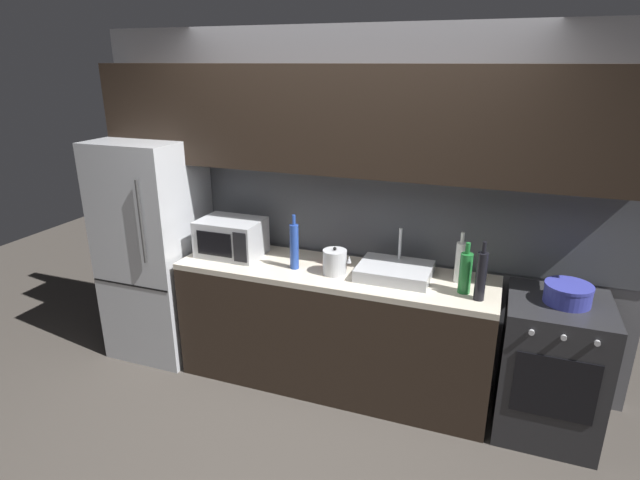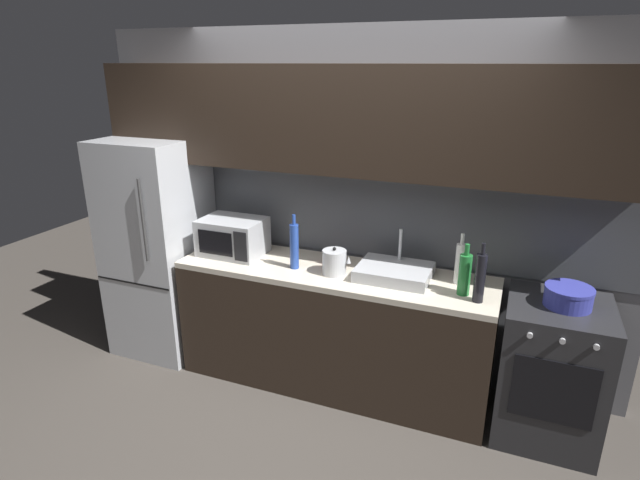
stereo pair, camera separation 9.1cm
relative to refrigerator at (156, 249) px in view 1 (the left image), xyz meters
The scene contains 14 objects.
ground_plane 1.94m from the refrigerator, 31.20° to the right, with size 10.00×10.00×0.00m, color #3D3833.
back_wall 1.66m from the refrigerator, 11.34° to the left, with size 3.95×0.44×2.50m.
counter_run 1.54m from the refrigerator, ahead, with size 2.21×0.60×0.90m.
refrigerator is the anchor object (origin of this frame).
oven_range 2.96m from the refrigerator, ahead, with size 0.60×0.62×0.90m.
microwave 0.70m from the refrigerator, ahead, with size 0.46×0.35×0.27m.
sink_basin 1.91m from the refrigerator, ahead, with size 0.48×0.38×0.30m.
kettle 1.52m from the refrigerator, ahead, with size 0.20×0.16×0.19m.
wine_bottle_green 2.37m from the refrigerator, ahead, with size 0.08×0.08×0.33m.
wine_bottle_blue 1.24m from the refrigerator, ahead, with size 0.06×0.06×0.39m.
wine_bottle_dark 2.47m from the refrigerator, ahead, with size 0.06×0.06×0.37m.
wine_bottle_white 2.33m from the refrigerator, ahead, with size 0.07×0.07×0.34m.
mug_red 1.42m from the refrigerator, ahead, with size 0.08×0.08×0.10m, color #A82323.
cooking_pot 2.96m from the refrigerator, ahead, with size 0.27×0.27×0.12m.
Camera 1 is at (1.05, -2.18, 2.26)m, focal length 28.62 mm.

